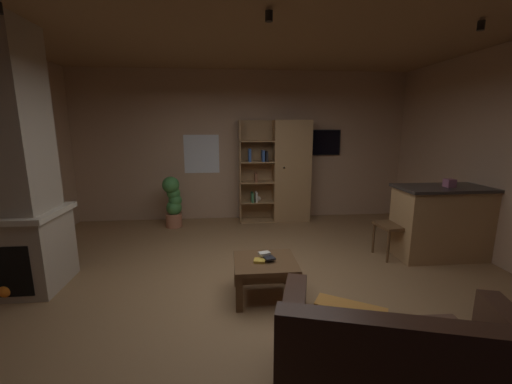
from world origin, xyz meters
name	(u,v)px	position (x,y,z in m)	size (l,w,h in m)	color
floor	(259,289)	(0.00, 0.00, -0.01)	(6.44, 5.91, 0.02)	olive
wall_back	(244,147)	(0.00, 2.99, 1.44)	(6.56, 0.06, 2.87)	tan
ceiling	(260,14)	(0.00, 0.00, 2.88)	(6.44, 5.91, 0.02)	#8E6B47
window_pane_back	(202,154)	(-0.82, 2.95, 1.30)	(0.68, 0.01, 0.74)	white
stone_fireplace	(10,176)	(-2.67, 0.30, 1.30)	(0.92, 0.83, 2.87)	tan
bookshelf_cabinet	(286,172)	(0.81, 2.71, 0.96)	(1.36, 0.41, 1.95)	#A87F51
kitchen_bar_counter	(450,222)	(2.77, 0.69, 0.51)	(1.55, 0.64, 1.02)	#A87F51
tissue_box	(450,183)	(2.67, 0.65, 1.07)	(0.12, 0.12, 0.11)	#995972
leather_couch	(396,369)	(0.70, -1.67, 0.31)	(1.68, 1.24, 0.84)	#382116
coffee_table	(265,268)	(0.05, -0.16, 0.33)	(0.67, 0.61, 0.41)	brown
table_book_0	(260,261)	(-0.02, -0.19, 0.43)	(0.12, 0.10, 0.03)	gold
table_book_1	(269,258)	(0.09, -0.19, 0.45)	(0.11, 0.10, 0.02)	black
table_book_2	(264,253)	(0.04, -0.11, 0.47)	(0.12, 0.08, 0.03)	beige
dining_chair	(399,220)	(2.06, 0.76, 0.53)	(0.46, 0.46, 0.92)	brown
potted_floor_plant	(173,201)	(-1.33, 2.44, 0.49)	(0.33, 0.33, 0.95)	#B77051
wall_mounted_tv	(318,143)	(1.48, 2.92, 1.51)	(0.89, 0.06, 0.50)	black
track_light_spot_1	(269,16)	(0.06, -0.21, 2.80)	(0.07, 0.07, 0.09)	black
track_light_spot_2	(481,26)	(2.19, -0.14, 2.80)	(0.07, 0.07, 0.09)	black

